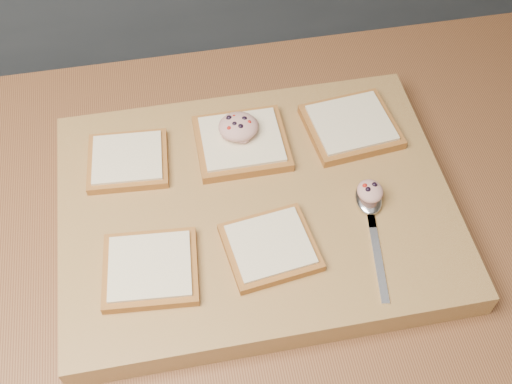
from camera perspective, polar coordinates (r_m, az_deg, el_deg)
island_counter at (r=1.27m, az=-5.27°, el=-16.20°), size 2.00×0.80×0.90m
cutting_board at (r=0.88m, az=0.00°, el=-1.49°), size 0.52×0.40×0.04m
bread_far_left at (r=0.91m, az=-11.32°, el=2.79°), size 0.12×0.11×0.02m
bread_far_center at (r=0.91m, az=-1.29°, el=4.43°), size 0.13×0.12×0.02m
bread_far_right at (r=0.94m, az=8.44°, el=5.83°), size 0.14×0.13×0.02m
bread_near_left at (r=0.80m, az=-9.37°, el=-6.73°), size 0.12×0.12×0.02m
bread_near_center at (r=0.81m, az=1.28°, el=-4.89°), size 0.12×0.12×0.02m
tuna_salad_dollop at (r=0.90m, az=-1.59°, el=5.84°), size 0.06×0.05×0.03m
spoon at (r=0.86m, az=10.08°, el=-1.28°), size 0.05×0.18×0.01m
spoon_salad at (r=0.85m, az=10.11°, el=0.08°), size 0.03×0.04×0.02m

